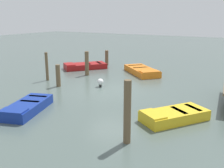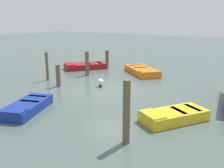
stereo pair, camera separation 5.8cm
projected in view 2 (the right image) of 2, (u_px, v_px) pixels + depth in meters
The scene contains 11 objects.
ground_plane at pixel (112, 90), 14.32m from camera, with size 80.00×80.00×0.00m, color #4C5B56.
rowboat_orange at pixel (142, 71), 18.29m from camera, with size 3.29×3.41×0.46m.
rowboat_blue at pixel (27, 107), 11.10m from camera, with size 2.92×1.92×0.46m.
rowboat_red at pixel (85, 66), 20.04m from camera, with size 3.29×3.03×0.46m.
rowboat_yellow at pixel (174, 115), 10.14m from camera, with size 2.81×2.44×0.46m.
mooring_piling_far_left at pixel (47, 66), 16.30m from camera, with size 0.18×0.18×1.77m, color brown.
mooring_piling_far_right at pixel (126, 112), 8.17m from camera, with size 0.24×0.24×2.08m, color brown.
mooring_piling_near_left at pixel (58, 76), 14.96m from camera, with size 0.26×0.26×1.27m, color brown.
mooring_piling_center at pixel (107, 58), 21.39m from camera, with size 0.28×0.28×1.21m, color brown.
mooring_piling_near_right at pixel (87, 63), 17.72m from camera, with size 0.27×0.27×1.63m, color brown.
marker_buoy at pixel (100, 82), 14.93m from camera, with size 0.36×0.36×0.48m.
Camera 2 is at (11.85, 7.00, 3.98)m, focal length 41.97 mm.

